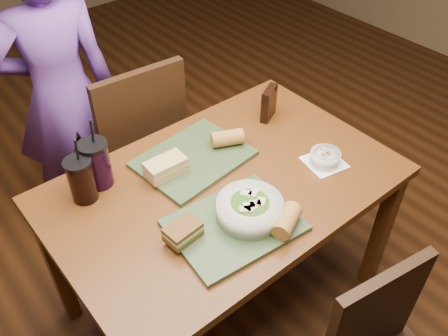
% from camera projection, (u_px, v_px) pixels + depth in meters
% --- Properties ---
extents(ground, '(6.00, 6.00, 0.00)m').
position_uv_depth(ground, '(224.00, 295.00, 2.28)').
color(ground, '#381C0B').
rests_on(ground, ground).
extents(dining_table, '(1.30, 0.85, 0.75)m').
position_uv_depth(dining_table, '(224.00, 199.00, 1.84)').
color(dining_table, '#572E11').
rests_on(dining_table, ground).
extents(chair_far, '(0.45, 0.46, 0.99)m').
position_uv_depth(chair_far, '(136.00, 144.00, 2.28)').
color(chair_far, black).
rests_on(chair_far, ground).
extents(diner, '(0.60, 0.45, 1.49)m').
position_uv_depth(diner, '(62.00, 95.00, 2.25)').
color(diner, '#67389B').
rests_on(diner, ground).
extents(tray_near, '(0.45, 0.36, 0.02)m').
position_uv_depth(tray_near, '(234.00, 225.00, 1.61)').
color(tray_near, '#324528').
rests_on(tray_near, dining_table).
extents(tray_far, '(0.45, 0.36, 0.02)m').
position_uv_depth(tray_far, '(194.00, 159.00, 1.87)').
color(tray_far, '#324528').
rests_on(tray_far, dining_table).
extents(salad_bowl, '(0.23, 0.23, 0.08)m').
position_uv_depth(salad_bowl, '(250.00, 208.00, 1.60)').
color(salad_bowl, silver).
rests_on(salad_bowl, tray_near).
extents(soup_bowl, '(0.17, 0.17, 0.06)m').
position_uv_depth(soup_bowl, '(325.00, 158.00, 1.85)').
color(soup_bowl, white).
rests_on(soup_bowl, dining_table).
extents(sandwich_near, '(0.12, 0.09, 0.05)m').
position_uv_depth(sandwich_near, '(183.00, 232.00, 1.54)').
color(sandwich_near, '#593819').
rests_on(sandwich_near, tray_near).
extents(sandwich_far, '(0.16, 0.09, 0.06)m').
position_uv_depth(sandwich_far, '(166.00, 167.00, 1.78)').
color(sandwich_far, tan).
rests_on(sandwich_far, tray_far).
extents(baguette_near, '(0.14, 0.11, 0.06)m').
position_uv_depth(baguette_near, '(287.00, 221.00, 1.57)').
color(baguette_near, '#AD7533').
rests_on(baguette_near, tray_near).
extents(baguette_far, '(0.14, 0.11, 0.06)m').
position_uv_depth(baguette_far, '(227.00, 138.00, 1.91)').
color(baguette_far, '#AD7533').
rests_on(baguette_far, tray_far).
extents(cup_cola, '(0.10, 0.10, 0.27)m').
position_uv_depth(cup_cola, '(82.00, 180.00, 1.66)').
color(cup_cola, black).
rests_on(cup_cola, dining_table).
extents(cup_berry, '(0.11, 0.11, 0.29)m').
position_uv_depth(cup_berry, '(96.00, 164.00, 1.72)').
color(cup_berry, black).
rests_on(cup_berry, dining_table).
extents(chip_bag, '(0.11, 0.08, 0.15)m').
position_uv_depth(chip_bag, '(269.00, 103.00, 2.05)').
color(chip_bag, black).
rests_on(chip_bag, dining_table).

